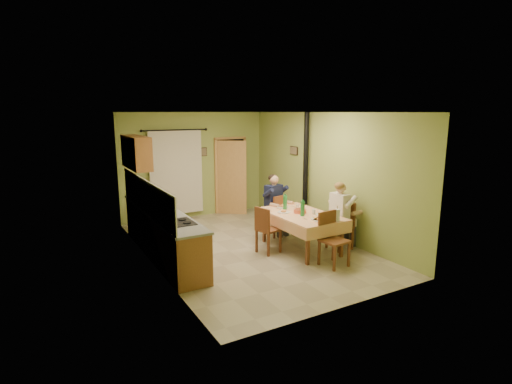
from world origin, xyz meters
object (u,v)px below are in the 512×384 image
dining_table (301,231)px  chair_right (340,235)px  stove_flue (305,187)px  chair_near (333,250)px  man_far (275,198)px  chair_far (275,223)px  chair_left (268,239)px  man_right (341,208)px

dining_table → chair_right: 0.83m
chair_right → stove_flue: (0.26, 1.61, 0.73)m
chair_near → man_far: (0.04, 2.11, 0.59)m
chair_far → stove_flue: bearing=-3.1°
man_far → chair_left: bearing=-141.2°
chair_near → chair_left: bearing=-66.6°
chair_far → stove_flue: stove_flue is taller
man_far → stove_flue: (0.97, 0.15, 0.15)m
chair_left → man_right: 1.63m
man_far → man_right: (0.69, -1.46, 0.00)m
dining_table → chair_left: size_ratio=1.93×
chair_far → man_far: size_ratio=0.69×
chair_near → stove_flue: size_ratio=0.36×
dining_table → chair_right: chair_right is taller
chair_right → chair_near: bearing=129.2°
chair_right → stove_flue: stove_flue is taller
chair_near → man_right: man_right is taller
man_far → chair_far: bearing=-90.0°
dining_table → man_far: bearing=88.5°
dining_table → chair_left: chair_left is taller
dining_table → chair_right: size_ratio=1.86×
chair_right → chair_left: bearing=67.1°
chair_far → stove_flue: size_ratio=0.34×
dining_table → man_right: 0.95m
chair_far → chair_left: 1.16m
chair_near → chair_right: 0.99m
chair_far → chair_near: chair_near is taller
chair_near → chair_left: chair_near is taller
dining_table → chair_near: 1.05m
dining_table → chair_far: bearing=88.3°
chair_right → chair_left: size_ratio=1.04×
chair_near → chair_far: bearing=-97.8°
dining_table → chair_near: bearing=-91.2°
chair_right → man_far: man_far is taller
chair_right → man_far: bearing=23.4°
chair_right → man_right: man_right is taller
dining_table → man_far: man_far is taller
chair_left → stove_flue: stove_flue is taller
dining_table → chair_near: (-0.01, -1.04, -0.09)m
chair_near → man_far: size_ratio=0.72×
stove_flue → man_far: bearing=-171.1°
dining_table → stove_flue: size_ratio=0.66×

